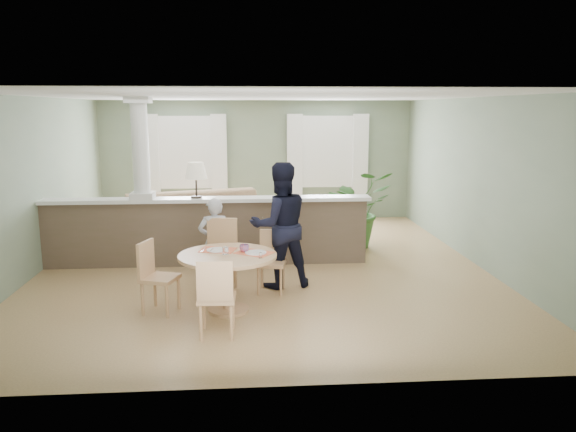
{
  "coord_description": "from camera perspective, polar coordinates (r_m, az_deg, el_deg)",
  "views": [
    {
      "loc": [
        -0.25,
        -8.77,
        2.52
      ],
      "look_at": [
        0.33,
        -1.0,
        1.02
      ],
      "focal_mm": 35.0,
      "sensor_mm": 36.0,
      "label": 1
    }
  ],
  "objects": [
    {
      "name": "chair_side",
      "position": [
        7.23,
        -13.4,
        -5.68
      ],
      "size": [
        0.52,
        0.52,
        0.9
      ],
      "rotation": [
        0.0,
        0.0,
        1.25
      ],
      "color": "tan",
      "rests_on": "ground"
    },
    {
      "name": "houseplant",
      "position": [
        10.35,
        6.83,
        0.74
      ],
      "size": [
        1.53,
        1.41,
        1.43
      ],
      "primitive_type": "imported",
      "rotation": [
        0.0,
        0.0,
        0.27
      ],
      "color": "#316227",
      "rests_on": "ground"
    },
    {
      "name": "room_shell",
      "position": [
        9.43,
        -2.94,
        6.55
      ],
      "size": [
        7.02,
        8.02,
        2.71
      ],
      "color": "gray",
      "rests_on": "ground"
    },
    {
      "name": "chair_near",
      "position": [
        6.29,
        -7.31,
        -7.89
      ],
      "size": [
        0.43,
        0.43,
        0.92
      ],
      "rotation": [
        0.0,
        0.0,
        3.1
      ],
      "color": "tan",
      "rests_on": "ground"
    },
    {
      "name": "chair_far_man",
      "position": [
        7.84,
        -1.65,
        -4.29
      ],
      "size": [
        0.45,
        0.45,
        0.85
      ],
      "rotation": [
        0.0,
        0.0,
        -0.19
      ],
      "color": "tan",
      "rests_on": "ground"
    },
    {
      "name": "child_person",
      "position": [
        8.14,
        -7.48,
        -2.61
      ],
      "size": [
        0.51,
        0.38,
        1.27
      ],
      "primitive_type": "imported",
      "rotation": [
        0.0,
        0.0,
        3.31
      ],
      "color": "#ABABB0",
      "rests_on": "ground"
    },
    {
      "name": "sofa",
      "position": [
        10.67,
        -9.13,
        -0.31
      ],
      "size": [
        3.5,
        2.16,
        0.95
      ],
      "primitive_type": "imported",
      "rotation": [
        0.0,
        0.0,
        0.29
      ],
      "color": "#9B7D54",
      "rests_on": "ground"
    },
    {
      "name": "pony_wall",
      "position": [
        9.18,
        -8.79,
        -0.65
      ],
      "size": [
        5.32,
        0.38,
        2.7
      ],
      "color": "brown",
      "rests_on": "ground"
    },
    {
      "name": "dining_table",
      "position": [
        7.06,
        -6.08,
        -5.06
      ],
      "size": [
        1.23,
        1.23,
        0.84
      ],
      "rotation": [
        0.0,
        0.0,
        -0.24
      ],
      "color": "tan",
      "rests_on": "ground"
    },
    {
      "name": "ground",
      "position": [
        9.13,
        -2.55,
        -5.16
      ],
      "size": [
        8.0,
        8.0,
        0.0
      ],
      "primitive_type": "plane",
      "color": "tan",
      "rests_on": "ground"
    },
    {
      "name": "chair_far_boy",
      "position": [
        7.93,
        -6.87,
        -3.57
      ],
      "size": [
        0.53,
        0.53,
        1.0
      ],
      "rotation": [
        0.0,
        0.0,
        -0.2
      ],
      "color": "tan",
      "rests_on": "ground"
    },
    {
      "name": "man_person",
      "position": [
        7.93,
        -0.81,
        -0.95
      ],
      "size": [
        1.0,
        0.86,
        1.79
      ],
      "primitive_type": "imported",
      "rotation": [
        0.0,
        0.0,
        3.38
      ],
      "color": "black",
      "rests_on": "ground"
    }
  ]
}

